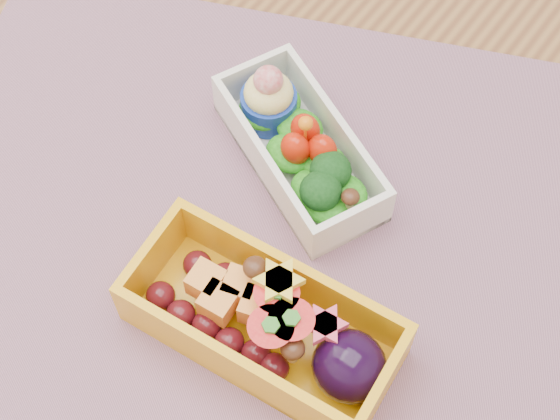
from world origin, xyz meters
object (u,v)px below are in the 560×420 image
Objects in this scene: table at (300,284)px; bento_white at (299,147)px; placemat at (268,235)px; bento_yellow at (268,324)px.

table is 7.17× the size of bento_white.
placemat is 3.20× the size of bento_white.
bento_white is at bearing 105.52° from placemat.
table is 2.24× the size of placemat.
bento_yellow is (0.05, -0.06, 0.03)m from placemat.
bento_yellow is at bearing -37.90° from bento_white.
placemat is 0.07m from bento_white.
bento_white is at bearing 111.92° from bento_yellow.
placemat is at bearing -129.90° from table.
table is at bearing 50.10° from placemat.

